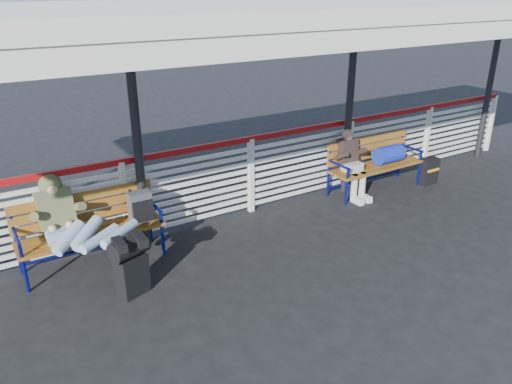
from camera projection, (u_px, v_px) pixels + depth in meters
ground at (327, 263)px, 6.49m from camera, size 60.00×60.00×0.00m
fence at (251, 172)px, 7.72m from camera, size 12.08×0.08×1.24m
canopy at (295, 12)px, 5.99m from camera, size 12.60×3.60×3.16m
luggage_stack at (131, 263)px, 5.71m from camera, size 0.50×0.38×0.73m
bench_left at (101, 219)px, 6.38m from camera, size 1.80×0.56×0.92m
bench_right at (380, 157)px, 8.64m from camera, size 1.80×0.56×0.92m
traveler_man at (83, 228)px, 5.92m from camera, size 0.94×1.52×0.77m
companion_person at (352, 163)px, 8.30m from camera, size 0.32×0.66×1.15m
suitcase_side at (429, 171)px, 8.99m from camera, size 0.35×0.21×0.48m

